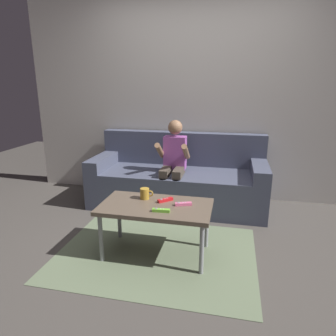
{
  "coord_description": "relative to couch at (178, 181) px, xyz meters",
  "views": [
    {
      "loc": [
        0.45,
        -2.23,
        1.43
      ],
      "look_at": [
        -0.17,
        0.61,
        0.61
      ],
      "focal_mm": 32.07,
      "sensor_mm": 36.0,
      "label": 1
    }
  ],
  "objects": [
    {
      "name": "game_remote_red_center",
      "position": [
        0.08,
        -1.07,
        0.17
      ],
      "size": [
        0.13,
        0.12,
        0.03
      ],
      "color": "red",
      "rests_on": "coffee_table"
    },
    {
      "name": "person_seated_on_couch",
      "position": [
        -0.03,
        -0.18,
        0.3
      ],
      "size": [
        0.36,
        0.44,
        1.04
      ],
      "color": "#4C4238",
      "rests_on": "ground"
    },
    {
      "name": "area_rug",
      "position": [
        0.02,
        -1.17,
        -0.29
      ],
      "size": [
        1.7,
        1.26,
        0.01
      ],
      "primitive_type": "cube",
      "color": "#6B7A5B",
      "rests_on": "ground"
    },
    {
      "name": "wall_back",
      "position": [
        0.17,
        0.4,
        0.96
      ],
      "size": [
        4.47,
        0.05,
        2.5
      ],
      "primitive_type": "cube",
      "color": "beige",
      "rests_on": "ground"
    },
    {
      "name": "coffee_table",
      "position": [
        0.02,
        -1.17,
        0.12
      ],
      "size": [
        0.93,
        0.51,
        0.46
      ],
      "color": "brown",
      "rests_on": "ground"
    },
    {
      "name": "game_remote_lime_far_corner",
      "position": [
        0.1,
        -1.3,
        0.17
      ],
      "size": [
        0.14,
        0.05,
        0.03
      ],
      "color": "#72C638",
      "rests_on": "coffee_table"
    },
    {
      "name": "game_remote_pink_near_edge",
      "position": [
        0.25,
        -1.13,
        0.17
      ],
      "size": [
        0.14,
        0.08,
        0.03
      ],
      "color": "pink",
      "rests_on": "coffee_table"
    },
    {
      "name": "couch",
      "position": [
        0.0,
        0.0,
        0.0
      ],
      "size": [
        2.05,
        0.8,
        0.85
      ],
      "color": "#474C60",
      "rests_on": "ground"
    },
    {
      "name": "coffee_mug",
      "position": [
        -0.1,
        -1.05,
        0.21
      ],
      "size": [
        0.12,
        0.08,
        0.09
      ],
      "color": "#B78C2D",
      "rests_on": "coffee_table"
    },
    {
      "name": "ground_plane",
      "position": [
        0.17,
        -1.19,
        -0.29
      ],
      "size": [
        8.93,
        8.93,
        0.0
      ],
      "primitive_type": "plane",
      "color": "#4C4742"
    }
  ]
}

